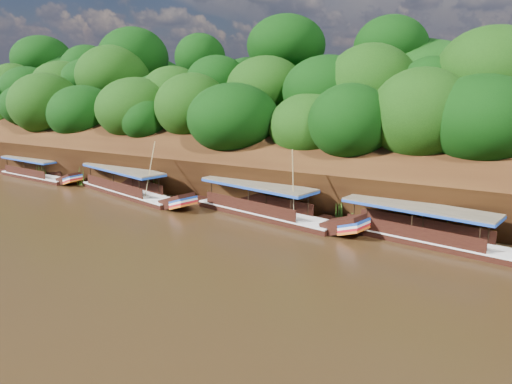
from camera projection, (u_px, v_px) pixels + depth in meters
ground at (201, 244)px, 32.24m from camera, size 160.00×160.00×0.00m
riverbank at (332, 164)px, 51.01m from camera, size 120.00×30.06×19.40m
boat_0 at (441, 238)px, 31.74m from camera, size 15.11×4.56×5.65m
boat_1 at (273, 211)px, 38.01m from camera, size 14.96×4.96×6.18m
boat_2 at (133, 191)px, 45.06m from camera, size 15.53×5.79×5.80m
boat_3 at (40, 175)px, 52.88m from camera, size 12.25×2.96×2.58m
reeds at (243, 197)px, 41.18m from camera, size 48.81×2.19×2.11m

